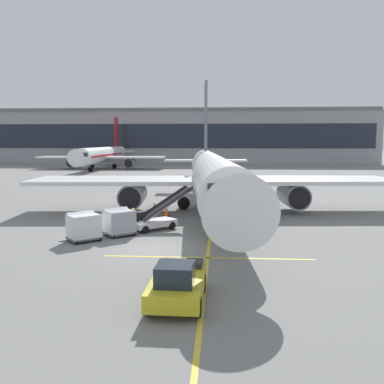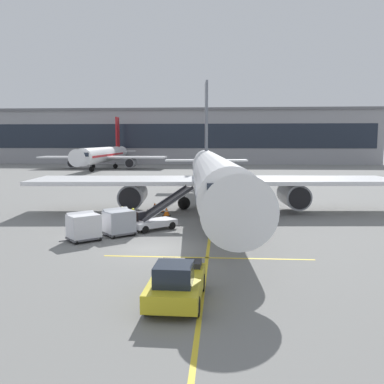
{
  "view_description": "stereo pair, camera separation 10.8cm",
  "coord_description": "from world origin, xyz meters",
  "px_view_note": "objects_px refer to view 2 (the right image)",
  "views": [
    {
      "loc": [
        4.02,
        -25.03,
        6.59
      ],
      "look_at": [
        1.87,
        6.85,
        2.73
      ],
      "focal_mm": 39.44,
      "sensor_mm": 36.0,
      "label": 1
    },
    {
      "loc": [
        4.13,
        -25.02,
        6.59
      ],
      "look_at": [
        1.87,
        6.85,
        2.73
      ],
      "focal_mm": 39.44,
      "sensor_mm": 36.0,
      "label": 2
    }
  ],
  "objects_px": {
    "safety_cone_nose_mark": "(155,206)",
    "belt_loader": "(156,218)",
    "parked_airplane": "(213,175)",
    "baggage_cart_lead": "(119,222)",
    "baggage_cart_second": "(83,226)",
    "ground_crew_by_loader": "(122,216)",
    "ground_crew_by_carts": "(133,218)",
    "distant_airplane": "(103,155)",
    "pushback_tug": "(176,283)",
    "safety_cone_engine_keepout": "(167,212)",
    "safety_cone_wingtip": "(161,208)"
  },
  "relations": [
    {
      "from": "belt_loader",
      "to": "ground_crew_by_carts",
      "type": "distance_m",
      "value": 1.8
    },
    {
      "from": "ground_crew_by_loader",
      "to": "safety_cone_engine_keepout",
      "type": "distance_m",
      "value": 6.52
    },
    {
      "from": "distant_airplane",
      "to": "ground_crew_by_loader",
      "type": "bearing_deg",
      "value": -73.0
    },
    {
      "from": "safety_cone_engine_keepout",
      "to": "ground_crew_by_loader",
      "type": "bearing_deg",
      "value": -112.94
    },
    {
      "from": "belt_loader",
      "to": "ground_crew_by_carts",
      "type": "bearing_deg",
      "value": -149.04
    },
    {
      "from": "belt_loader",
      "to": "baggage_cart_lead",
      "type": "xyz_separation_m",
      "value": [
        -2.26,
        -2.31,
        0.12
      ]
    },
    {
      "from": "safety_cone_nose_mark",
      "to": "distant_airplane",
      "type": "distance_m",
      "value": 63.07
    },
    {
      "from": "baggage_cart_second",
      "to": "safety_cone_nose_mark",
      "type": "relative_size",
      "value": 3.73
    },
    {
      "from": "baggage_cart_second",
      "to": "pushback_tug",
      "type": "xyz_separation_m",
      "value": [
        7.31,
        -10.31,
        -0.17
      ]
    },
    {
      "from": "parked_airplane",
      "to": "belt_loader",
      "type": "xyz_separation_m",
      "value": [
        -4.1,
        -8.69,
        -2.51
      ]
    },
    {
      "from": "baggage_cart_second",
      "to": "pushback_tug",
      "type": "bearing_deg",
      "value": -54.66
    },
    {
      "from": "safety_cone_wingtip",
      "to": "baggage_cart_lead",
      "type": "bearing_deg",
      "value": -98.56
    },
    {
      "from": "pushback_tug",
      "to": "safety_cone_nose_mark",
      "type": "height_order",
      "value": "pushback_tug"
    },
    {
      "from": "baggage_cart_lead",
      "to": "ground_crew_by_loader",
      "type": "bearing_deg",
      "value": 96.15
    },
    {
      "from": "distant_airplane",
      "to": "safety_cone_wingtip",
      "type": "bearing_deg",
      "value": -69.45
    },
    {
      "from": "pushback_tug",
      "to": "ground_crew_by_loader",
      "type": "xyz_separation_m",
      "value": [
        -5.56,
        14.04,
        0.17
      ]
    },
    {
      "from": "distant_airplane",
      "to": "baggage_cart_lead",
      "type": "bearing_deg",
      "value": -73.3
    },
    {
      "from": "baggage_cart_lead",
      "to": "baggage_cart_second",
      "type": "height_order",
      "value": "same"
    },
    {
      "from": "belt_loader",
      "to": "safety_cone_engine_keepout",
      "type": "xyz_separation_m",
      "value": [
        0.06,
        5.68,
        -0.5
      ]
    },
    {
      "from": "pushback_tug",
      "to": "parked_airplane",
      "type": "bearing_deg",
      "value": 87.48
    },
    {
      "from": "pushback_tug",
      "to": "ground_crew_by_loader",
      "type": "distance_m",
      "value": 15.1
    },
    {
      "from": "belt_loader",
      "to": "ground_crew_by_carts",
      "type": "xyz_separation_m",
      "value": [
        -1.54,
        -0.92,
        0.12
      ]
    },
    {
      "from": "baggage_cart_second",
      "to": "distant_airplane",
      "type": "xyz_separation_m",
      "value": [
        -19.19,
        72.19,
        2.26
      ]
    },
    {
      "from": "baggage_cart_second",
      "to": "ground_crew_by_loader",
      "type": "distance_m",
      "value": 4.12
    },
    {
      "from": "pushback_tug",
      "to": "distant_airplane",
      "type": "relative_size",
      "value": 0.11
    },
    {
      "from": "belt_loader",
      "to": "ground_crew_by_loader",
      "type": "relative_size",
      "value": 2.7
    },
    {
      "from": "baggage_cart_lead",
      "to": "pushback_tug",
      "type": "height_order",
      "value": "baggage_cart_lead"
    },
    {
      "from": "safety_cone_nose_mark",
      "to": "baggage_cart_second",
      "type": "bearing_deg",
      "value": -101.58
    },
    {
      "from": "parked_airplane",
      "to": "baggage_cart_lead",
      "type": "distance_m",
      "value": 12.93
    },
    {
      "from": "ground_crew_by_loader",
      "to": "ground_crew_by_carts",
      "type": "bearing_deg",
      "value": -33.83
    },
    {
      "from": "belt_loader",
      "to": "baggage_cart_second",
      "type": "bearing_deg",
      "value": -136.33
    },
    {
      "from": "ground_crew_by_carts",
      "to": "parked_airplane",
      "type": "bearing_deg",
      "value": 59.58
    },
    {
      "from": "belt_loader",
      "to": "parked_airplane",
      "type": "bearing_deg",
      "value": 64.71
    },
    {
      "from": "safety_cone_engine_keepout",
      "to": "safety_cone_nose_mark",
      "type": "height_order",
      "value": "safety_cone_engine_keepout"
    },
    {
      "from": "baggage_cart_second",
      "to": "ground_crew_by_carts",
      "type": "bearing_deg",
      "value": 49.18
    },
    {
      "from": "belt_loader",
      "to": "safety_cone_engine_keepout",
      "type": "distance_m",
      "value": 5.71
    },
    {
      "from": "ground_crew_by_loader",
      "to": "safety_cone_nose_mark",
      "type": "height_order",
      "value": "ground_crew_by_loader"
    },
    {
      "from": "ground_crew_by_loader",
      "to": "safety_cone_wingtip",
      "type": "bearing_deg",
      "value": 77.84
    },
    {
      "from": "safety_cone_engine_keepout",
      "to": "safety_cone_wingtip",
      "type": "xyz_separation_m",
      "value": [
        -0.8,
        2.04,
        -0.05
      ]
    },
    {
      "from": "parked_airplane",
      "to": "safety_cone_nose_mark",
      "type": "relative_size",
      "value": 62.97
    },
    {
      "from": "ground_crew_by_loader",
      "to": "safety_cone_wingtip",
      "type": "height_order",
      "value": "ground_crew_by_loader"
    },
    {
      "from": "baggage_cart_lead",
      "to": "safety_cone_engine_keepout",
      "type": "distance_m",
      "value": 8.35
    },
    {
      "from": "parked_airplane",
      "to": "safety_cone_nose_mark",
      "type": "bearing_deg",
      "value": 176.02
    },
    {
      "from": "parked_airplane",
      "to": "safety_cone_nose_mark",
      "type": "distance_m",
      "value": 6.42
    },
    {
      "from": "belt_loader",
      "to": "ground_crew_by_loader",
      "type": "distance_m",
      "value": 2.49
    },
    {
      "from": "ground_crew_by_carts",
      "to": "ground_crew_by_loader",
      "type": "bearing_deg",
      "value": 146.17
    },
    {
      "from": "baggage_cart_second",
      "to": "safety_cone_wingtip",
      "type": "distance_m",
      "value": 12.27
    },
    {
      "from": "safety_cone_nose_mark",
      "to": "belt_loader",
      "type": "bearing_deg",
      "value": -80.4
    },
    {
      "from": "parked_airplane",
      "to": "belt_loader",
      "type": "bearing_deg",
      "value": -115.29
    },
    {
      "from": "baggage_cart_lead",
      "to": "safety_cone_nose_mark",
      "type": "relative_size",
      "value": 3.73
    }
  ]
}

